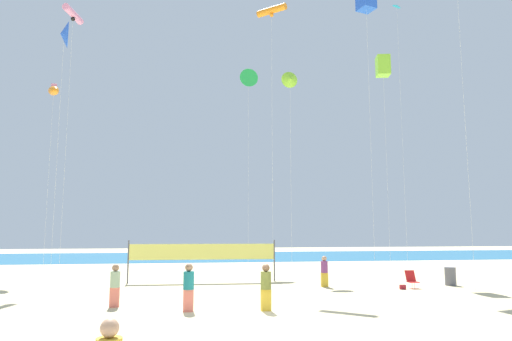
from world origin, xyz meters
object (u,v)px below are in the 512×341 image
object	(u,v)px
folding_beach_chair	(412,279)
kite_lime_delta	(290,80)
beachgoer_sage_shirt	(115,284)
trash_barrel	(450,276)
kite_blue_delta	(64,34)
kite_lime_box	(383,66)
beach_handbag	(403,287)
beachgoer_plum_shirt	(324,270)
kite_cyan_diamond	(397,11)
kite_pink_tube	(73,15)
beachgoer_teal_shirt	(189,286)
beachgoer_olive_shirt	(266,286)
kite_orange_inflatable	(54,91)
kite_green_delta	(249,79)
kite_orange_tube	(272,11)
volleyball_net	(203,253)

from	to	relation	value
folding_beach_chair	kite_lime_delta	size ratio (longest dim) A/B	0.06
beachgoer_sage_shirt	trash_barrel	distance (m)	17.56
kite_blue_delta	kite_lime_box	distance (m)	20.88
trash_barrel	beach_handbag	xyz separation A→B (m)	(-3.37, -1.20, -0.37)
beachgoer_plum_shirt	folding_beach_chair	world-z (taller)	beachgoer_plum_shirt
kite_cyan_diamond	folding_beach_chair	bearing A→B (deg)	-116.13
kite_pink_tube	kite_cyan_diamond	world-z (taller)	kite_cyan_diamond
beachgoer_teal_shirt	kite_blue_delta	world-z (taller)	kite_blue_delta
beachgoer_sage_shirt	folding_beach_chair	xyz separation A→B (m)	(14.34, 3.74, -0.41)
kite_blue_delta	beachgoer_plum_shirt	bearing A→B (deg)	-12.18
beachgoer_olive_shirt	kite_pink_tube	bearing A→B (deg)	23.56
kite_cyan_diamond	kite_lime_delta	bearing A→B (deg)	-169.83
folding_beach_chair	kite_pink_tube	bearing A→B (deg)	169.59
kite_orange_inflatable	kite_pink_tube	world-z (taller)	kite_pink_tube
kite_pink_tube	kite_lime_delta	distance (m)	15.35
kite_green_delta	kite_lime_box	size ratio (longest dim) A/B	1.08
kite_orange_tube	folding_beach_chair	bearing A→B (deg)	-35.37
beachgoer_teal_shirt	folding_beach_chair	distance (m)	12.59
kite_pink_tube	kite_lime_delta	bearing A→B (deg)	1.33
trash_barrel	beachgoer_teal_shirt	bearing A→B (deg)	-157.34
beachgoer_plum_shirt	kite_blue_delta	xyz separation A→B (m)	(-14.65, 3.16, 13.57)
kite_lime_box	kite_cyan_diamond	bearing A→B (deg)	48.74
trash_barrel	kite_pink_tube	size ratio (longest dim) A/B	0.06
beachgoer_teal_shirt	kite_lime_delta	xyz separation A→B (m)	(6.98, 13.19, 12.73)
folding_beach_chair	kite_cyan_diamond	distance (m)	22.65
volleyball_net	beachgoer_plum_shirt	bearing A→B (deg)	-26.31
folding_beach_chair	kite_orange_tube	xyz separation A→B (m)	(-6.46, 4.59, 16.50)
beachgoer_plum_shirt	folding_beach_chair	bearing A→B (deg)	-160.01
beachgoer_sage_shirt	beachgoer_plum_shirt	bearing A→B (deg)	136.62
beach_handbag	kite_orange_inflatable	world-z (taller)	kite_orange_inflatable
trash_barrel	kite_cyan_diamond	distance (m)	21.91
beachgoer_sage_shirt	kite_orange_inflatable	world-z (taller)	kite_orange_inflatable
kite_lime_delta	kite_lime_box	world-z (taller)	kite_lime_box
kite_orange_tube	kite_green_delta	bearing A→B (deg)	91.88
beachgoer_olive_shirt	kite_cyan_diamond	distance (m)	28.04
volleyball_net	kite_orange_inflatable	bearing A→B (deg)	152.16
kite_green_delta	kite_orange_inflatable	bearing A→B (deg)	-164.78
kite_orange_inflatable	volleyball_net	bearing A→B (deg)	-27.84
beachgoer_sage_shirt	kite_green_delta	size ratio (longest dim) A/B	0.10
beachgoer_teal_shirt	volleyball_net	world-z (taller)	volleyball_net
kite_green_delta	kite_orange_inflatable	world-z (taller)	kite_green_delta
beachgoer_teal_shirt	beachgoer_sage_shirt	size ratio (longest dim) A/B	1.06
beachgoer_teal_shirt	kite_lime_delta	distance (m)	19.62
beachgoer_sage_shirt	beachgoer_plum_shirt	distance (m)	11.13
beachgoer_teal_shirt	kite_orange_tube	xyz separation A→B (m)	(5.02, 9.73, 16.04)
beach_handbag	kite_lime_delta	xyz separation A→B (m)	(-3.77, 8.49, 13.55)
kite_cyan_diamond	beach_handbag	bearing A→B (deg)	-118.40
beachgoer_plum_shirt	kite_blue_delta	bearing A→B (deg)	22.58
kite_pink_tube	kite_lime_delta	xyz separation A→B (m)	(14.92, 0.35, -3.61)
beach_handbag	kite_lime_box	size ratio (longest dim) A/B	0.02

